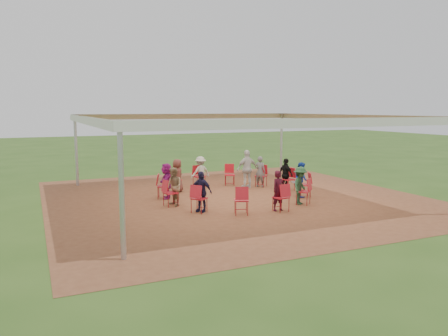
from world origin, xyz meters
name	(u,v)px	position (x,y,z in m)	size (l,w,h in m)	color
ground	(234,198)	(0.00, 0.00, 0.00)	(80.00, 80.00, 0.00)	#31541A
dirt_patch	(234,198)	(0.00, 0.00, 0.01)	(13.00, 13.00, 0.00)	brown
tent	(235,133)	(0.00, 0.00, 2.37)	(10.33, 10.33, 3.00)	#B2B2B7
chair_0	(304,185)	(2.42, -0.91, 0.45)	(0.42, 0.44, 0.90)	red
chair_1	(288,179)	(2.55, 0.42, 0.45)	(0.42, 0.44, 0.90)	red
chair_2	(261,176)	(2.00, 1.64, 0.45)	(0.42, 0.44, 0.90)	red
chair_3	(230,175)	(0.91, 2.42, 0.45)	(0.42, 0.44, 0.90)	red
chair_4	(199,176)	(-0.42, 2.55, 0.45)	(0.42, 0.44, 0.90)	red
chair_5	(175,180)	(-1.64, 2.00, 0.45)	(0.42, 0.44, 0.90)	red
chair_6	(163,186)	(-2.42, 0.91, 0.45)	(0.42, 0.44, 0.90)	red
chair_7	(171,193)	(-2.55, -0.42, 0.45)	(0.42, 0.44, 0.90)	red
chair_8	(199,199)	(-2.00, -1.64, 0.45)	(0.42, 0.44, 0.90)	red
chair_9	(241,200)	(-0.91, -2.42, 0.45)	(0.42, 0.44, 0.90)	red
chair_10	(281,198)	(0.42, -2.55, 0.45)	(0.42, 0.44, 0.90)	red
chair_11	(303,192)	(1.64, -2.00, 0.45)	(0.42, 0.44, 0.90)	red
person_seated_0	(301,180)	(2.31, -0.87, 0.65)	(0.63, 0.36, 1.29)	#143398
person_seated_1	(286,175)	(2.43, 0.40, 0.65)	(0.75, 0.39, 1.29)	black
person_seated_2	(260,172)	(1.90, 1.56, 0.65)	(0.47, 0.31, 1.29)	slate
person_seated_3	(200,172)	(-0.40, 2.43, 0.65)	(0.83, 0.41, 1.29)	#B9B6A3
person_seated_4	(177,176)	(-1.56, 1.90, 0.65)	(0.63, 0.35, 1.29)	brown
person_seated_5	(167,181)	(-2.31, 0.87, 0.65)	(1.19, 0.45, 1.29)	#8C146B
person_seated_6	(174,187)	(-2.43, -0.40, 0.65)	(0.63, 0.36, 1.29)	#927957
person_seated_7	(201,192)	(-1.90, -1.56, 0.65)	(0.75, 0.39, 1.29)	#1E1B3B
person_seated_8	(279,191)	(0.40, -2.43, 0.65)	(0.47, 0.31, 1.29)	#3A0B19
person_seated_9	(300,186)	(1.56, -1.90, 0.65)	(0.83, 0.41, 1.29)	#244A2C
standing_person	(247,169)	(1.33, 1.60, 0.79)	(0.91, 0.47, 1.56)	silver
cable_coil	(242,194)	(0.55, 0.49, 0.02)	(0.35, 0.35, 0.03)	black
laptop	(297,181)	(2.16, -0.81, 0.62)	(0.38, 0.42, 0.24)	#B7B7BC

